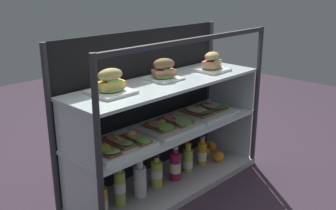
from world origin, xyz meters
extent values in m
cube|color=#352734|center=(0.00, 0.00, -0.01)|extent=(6.00, 6.00, 0.02)
cube|color=#B9B4BB|center=(0.00, 0.00, 0.02)|extent=(1.27, 0.41, 0.04)
cylinder|color=#333338|center=(-0.62, -0.19, 0.46)|extent=(0.03, 0.03, 0.91)
cylinder|color=#333338|center=(0.62, -0.19, 0.46)|extent=(0.03, 0.03, 0.91)
cylinder|color=#333338|center=(-0.62, 0.19, 0.46)|extent=(0.03, 0.03, 0.91)
cylinder|color=#333338|center=(0.62, 0.19, 0.46)|extent=(0.03, 0.03, 0.91)
cube|color=#333338|center=(0.00, -0.19, 0.90)|extent=(1.24, 0.02, 0.02)
cube|color=black|center=(0.00, 0.20, 0.48)|extent=(1.21, 0.01, 0.88)
cube|color=silver|center=(-0.60, 0.00, 0.20)|extent=(0.01, 0.35, 0.32)
cube|color=silver|center=(0.60, 0.00, 0.20)|extent=(0.01, 0.35, 0.32)
cube|color=silver|center=(0.00, 0.00, 0.37)|extent=(1.23, 0.37, 0.02)
cube|color=silver|center=(-0.60, 0.00, 0.51)|extent=(0.01, 0.35, 0.26)
cube|color=silver|center=(0.60, 0.00, 0.51)|extent=(0.01, 0.35, 0.26)
cube|color=silver|center=(0.00, 0.00, 0.65)|extent=(1.23, 0.37, 0.02)
cube|color=white|center=(-0.37, 0.03, 0.66)|extent=(0.20, 0.20, 0.02)
ellipsoid|color=#7BAA56|center=(-0.37, 0.03, 0.68)|extent=(0.14, 0.12, 0.01)
cube|color=#D1BB6D|center=(-0.37, 0.03, 0.69)|extent=(0.13, 0.09, 0.02)
cube|color=yellow|center=(-0.37, 0.03, 0.71)|extent=(0.14, 0.09, 0.02)
ellipsoid|color=#91D362|center=(-0.37, 0.00, 0.72)|extent=(0.08, 0.04, 0.02)
ellipsoid|color=tan|center=(-0.37, 0.03, 0.75)|extent=(0.14, 0.09, 0.06)
cube|color=white|center=(0.01, 0.04, 0.66)|extent=(0.17, 0.17, 0.01)
ellipsoid|color=#7AA14D|center=(0.01, 0.04, 0.67)|extent=(0.13, 0.11, 0.02)
cube|color=olive|center=(0.01, 0.04, 0.69)|extent=(0.14, 0.11, 0.02)
cube|color=tan|center=(0.01, 0.04, 0.70)|extent=(0.14, 0.12, 0.01)
ellipsoid|color=olive|center=(0.01, 0.00, 0.71)|extent=(0.08, 0.05, 0.02)
ellipsoid|color=brown|center=(0.01, 0.04, 0.74)|extent=(0.14, 0.12, 0.06)
cube|color=white|center=(0.36, -0.02, 0.66)|extent=(0.18, 0.18, 0.02)
ellipsoid|color=#95B35C|center=(0.36, -0.02, 0.68)|extent=(0.13, 0.11, 0.02)
cube|color=#D5B670|center=(0.36, -0.02, 0.69)|extent=(0.14, 0.11, 0.02)
cube|color=#D87D64|center=(0.36, -0.02, 0.71)|extent=(0.14, 0.11, 0.02)
ellipsoid|color=#6DA853|center=(0.36, -0.05, 0.72)|extent=(0.08, 0.05, 0.02)
ellipsoid|color=tan|center=(0.36, -0.02, 0.74)|extent=(0.14, 0.11, 0.05)
cube|color=white|center=(-0.37, -0.01, 0.39)|extent=(0.34, 0.27, 0.02)
cube|color=brown|center=(-0.47, -0.03, 0.40)|extent=(0.08, 0.19, 0.01)
ellipsoid|color=#99C35A|center=(-0.47, -0.08, 0.41)|extent=(0.09, 0.11, 0.03)
ellipsoid|color=pink|center=(-0.47, -0.03, 0.41)|extent=(0.07, 0.15, 0.01)
cylinder|color=yellow|center=(-0.48, -0.05, 0.42)|extent=(0.06, 0.06, 0.02)
cube|color=brown|center=(-0.37, 0.00, 0.40)|extent=(0.08, 0.19, 0.02)
ellipsoid|color=#7CB053|center=(-0.37, -0.06, 0.42)|extent=(0.08, 0.11, 0.03)
ellipsoid|color=#EC9383|center=(-0.37, 0.00, 0.42)|extent=(0.07, 0.16, 0.01)
cylinder|color=yellow|center=(-0.36, -0.01, 0.43)|extent=(0.07, 0.07, 0.03)
cube|color=brown|center=(-0.27, -0.03, 0.40)|extent=(0.08, 0.18, 0.01)
ellipsoid|color=#6AB03B|center=(-0.27, -0.09, 0.41)|extent=(0.07, 0.09, 0.02)
ellipsoid|color=#ED9881|center=(-0.27, -0.03, 0.42)|extent=(0.07, 0.15, 0.02)
cylinder|color=yellow|center=(-0.28, -0.01, 0.43)|extent=(0.05, 0.05, 0.02)
cube|color=white|center=(0.01, 0.00, 0.38)|extent=(0.34, 0.27, 0.01)
cube|color=brown|center=(-0.05, 0.02, 0.40)|extent=(0.12, 0.18, 0.01)
ellipsoid|color=#7CCB49|center=(-0.05, -0.03, 0.41)|extent=(0.12, 0.11, 0.03)
ellipsoid|color=#E79283|center=(-0.05, 0.02, 0.41)|extent=(0.10, 0.14, 0.01)
cylinder|color=yellow|center=(-0.04, 0.01, 0.42)|extent=(0.05, 0.05, 0.02)
cube|color=brown|center=(0.08, 0.01, 0.40)|extent=(0.12, 0.21, 0.01)
ellipsoid|color=#86B15D|center=(0.08, -0.05, 0.41)|extent=(0.11, 0.11, 0.04)
ellipsoid|color=#E79486|center=(0.08, 0.01, 0.41)|extent=(0.10, 0.17, 0.01)
cylinder|color=#F5E24B|center=(0.08, 0.01, 0.42)|extent=(0.04, 0.05, 0.03)
cube|color=white|center=(0.36, 0.00, 0.38)|extent=(0.34, 0.27, 0.01)
cube|color=brown|center=(0.29, 0.03, 0.40)|extent=(0.12, 0.19, 0.01)
ellipsoid|color=#518741|center=(0.29, -0.03, 0.41)|extent=(0.12, 0.11, 0.04)
ellipsoid|color=white|center=(0.29, 0.03, 0.41)|extent=(0.10, 0.16, 0.02)
cylinder|color=orange|center=(0.30, 0.03, 0.43)|extent=(0.05, 0.05, 0.02)
cube|color=brown|center=(0.43, 0.02, 0.40)|extent=(0.12, 0.18, 0.01)
ellipsoid|color=olive|center=(0.43, -0.03, 0.41)|extent=(0.11, 0.09, 0.04)
ellipsoid|color=beige|center=(0.43, 0.02, 0.41)|extent=(0.10, 0.15, 0.01)
cylinder|color=orange|center=(0.43, 0.05, 0.42)|extent=(0.07, 0.07, 0.02)
cylinder|color=gold|center=(-0.48, 0.01, 0.11)|extent=(0.06, 0.06, 0.14)
cylinder|color=silver|center=(-0.48, 0.01, 0.09)|extent=(0.06, 0.06, 0.06)
cylinder|color=gold|center=(-0.48, 0.01, 0.20)|extent=(0.03, 0.03, 0.03)
cylinder|color=#3176B9|center=(-0.48, 0.01, 0.22)|extent=(0.03, 0.03, 0.01)
cylinder|color=#B3C84C|center=(-0.36, 0.01, 0.13)|extent=(0.06, 0.06, 0.19)
cylinder|color=white|center=(-0.36, 0.01, 0.14)|extent=(0.06, 0.06, 0.05)
cylinder|color=#BCCA45|center=(-0.36, 0.01, 0.24)|extent=(0.03, 0.03, 0.03)
cylinder|color=black|center=(-0.36, 0.01, 0.26)|extent=(0.04, 0.04, 0.01)
cylinder|color=white|center=(-0.22, 0.00, 0.12)|extent=(0.07, 0.07, 0.17)
cylinder|color=white|center=(-0.22, 0.00, 0.11)|extent=(0.07, 0.07, 0.05)
cylinder|color=white|center=(-0.22, 0.00, 0.23)|extent=(0.04, 0.04, 0.05)
cylinder|color=gold|center=(-0.22, 0.00, 0.26)|extent=(0.04, 0.04, 0.02)
cylinder|color=#BECC43|center=(-0.09, 0.01, 0.11)|extent=(0.07, 0.07, 0.15)
cylinder|color=white|center=(-0.09, 0.01, 0.12)|extent=(0.07, 0.07, 0.05)
cylinder|color=#B5CA48|center=(-0.09, 0.01, 0.21)|extent=(0.03, 0.03, 0.03)
cylinder|color=black|center=(-0.09, 0.01, 0.23)|extent=(0.03, 0.03, 0.02)
cylinder|color=#A11944|center=(0.05, -0.01, 0.12)|extent=(0.07, 0.07, 0.17)
cylinder|color=silver|center=(0.05, -0.01, 0.12)|extent=(0.07, 0.07, 0.06)
cylinder|color=#972D4A|center=(0.05, -0.01, 0.22)|extent=(0.03, 0.03, 0.03)
cylinder|color=silver|center=(0.05, -0.01, 0.25)|extent=(0.03, 0.03, 0.01)
cylinder|color=#B8C849|center=(0.18, 0.00, 0.11)|extent=(0.06, 0.06, 0.14)
cylinder|color=silver|center=(0.18, 0.00, 0.09)|extent=(0.06, 0.06, 0.05)
cylinder|color=#C1CA4E|center=(0.18, 0.00, 0.20)|extent=(0.03, 0.03, 0.03)
cylinder|color=gold|center=(0.18, 0.00, 0.22)|extent=(0.04, 0.04, 0.01)
cylinder|color=orange|center=(0.32, 0.00, 0.11)|extent=(0.06, 0.06, 0.15)
cylinder|color=white|center=(0.32, 0.00, 0.09)|extent=(0.06, 0.06, 0.06)
cylinder|color=orange|center=(0.32, 0.00, 0.20)|extent=(0.03, 0.03, 0.04)
cylinder|color=teal|center=(0.32, 0.00, 0.23)|extent=(0.03, 0.03, 0.01)
sphere|color=orange|center=(0.42, -0.06, 0.07)|extent=(0.07, 0.07, 0.07)
sphere|color=orange|center=(0.52, 0.07, 0.07)|extent=(0.07, 0.07, 0.07)
sphere|color=orange|center=(0.41, 0.05, 0.07)|extent=(0.07, 0.07, 0.07)
camera|label=1|loc=(-1.49, -1.44, 1.18)|focal=41.67mm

